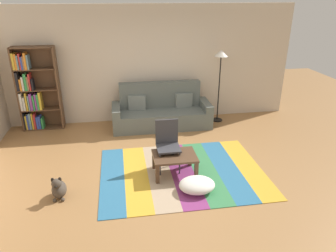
{
  "coord_description": "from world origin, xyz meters",
  "views": [
    {
      "loc": [
        -0.78,
        -4.78,
        2.95
      ],
      "look_at": [
        0.07,
        0.47,
        0.65
      ],
      "focal_mm": 33.56,
      "sensor_mm": 36.0,
      "label": 1
    }
  ],
  "objects_px": {
    "bookshelf": "(33,92)",
    "folding_chair": "(168,141)",
    "pouf": "(197,185)",
    "dog": "(59,189)",
    "standing_lamp": "(221,62)",
    "tv_remote": "(174,152)",
    "coffee_table": "(175,158)",
    "couch": "(161,112)"
  },
  "relations": [
    {
      "from": "dog",
      "to": "folding_chair",
      "type": "relative_size",
      "value": 0.44
    },
    {
      "from": "pouf",
      "to": "dog",
      "type": "distance_m",
      "value": 2.14
    },
    {
      "from": "tv_remote",
      "to": "folding_chair",
      "type": "distance_m",
      "value": 0.24
    },
    {
      "from": "bookshelf",
      "to": "dog",
      "type": "distance_m",
      "value": 3.06
    },
    {
      "from": "couch",
      "to": "dog",
      "type": "relative_size",
      "value": 5.69
    },
    {
      "from": "pouf",
      "to": "tv_remote",
      "type": "distance_m",
      "value": 0.74
    },
    {
      "from": "bookshelf",
      "to": "couch",
      "type": "bearing_deg",
      "value": -5.66
    },
    {
      "from": "dog",
      "to": "standing_lamp",
      "type": "xyz_separation_m",
      "value": [
        3.35,
        2.65,
        1.27
      ]
    },
    {
      "from": "coffee_table",
      "to": "pouf",
      "type": "distance_m",
      "value": 0.65
    },
    {
      "from": "tv_remote",
      "to": "folding_chair",
      "type": "xyz_separation_m",
      "value": [
        -0.08,
        0.17,
        0.15
      ]
    },
    {
      "from": "pouf",
      "to": "folding_chair",
      "type": "xyz_separation_m",
      "value": [
        -0.34,
        0.8,
        0.42
      ]
    },
    {
      "from": "folding_chair",
      "to": "coffee_table",
      "type": "bearing_deg",
      "value": -54.88
    },
    {
      "from": "bookshelf",
      "to": "coffee_table",
      "type": "distance_m",
      "value": 3.73
    },
    {
      "from": "pouf",
      "to": "folding_chair",
      "type": "relative_size",
      "value": 0.64
    },
    {
      "from": "bookshelf",
      "to": "pouf",
      "type": "distance_m",
      "value": 4.33
    },
    {
      "from": "couch",
      "to": "coffee_table",
      "type": "distance_m",
      "value": 2.18
    },
    {
      "from": "couch",
      "to": "folding_chair",
      "type": "height_order",
      "value": "couch"
    },
    {
      "from": "coffee_table",
      "to": "dog",
      "type": "bearing_deg",
      "value": -168.58
    },
    {
      "from": "bookshelf",
      "to": "pouf",
      "type": "xyz_separation_m",
      "value": [
        3.01,
        -3.02,
        -0.77
      ]
    },
    {
      "from": "pouf",
      "to": "dog",
      "type": "height_order",
      "value": "dog"
    },
    {
      "from": "couch",
      "to": "tv_remote",
      "type": "xyz_separation_m",
      "value": [
        -0.08,
        -2.1,
        0.05
      ]
    },
    {
      "from": "couch",
      "to": "bookshelf",
      "type": "distance_m",
      "value": 2.89
    },
    {
      "from": "pouf",
      "to": "standing_lamp",
      "type": "bearing_deg",
      "value": 66.75
    },
    {
      "from": "dog",
      "to": "standing_lamp",
      "type": "distance_m",
      "value": 4.46
    },
    {
      "from": "bookshelf",
      "to": "coffee_table",
      "type": "height_order",
      "value": "bookshelf"
    },
    {
      "from": "coffee_table",
      "to": "tv_remote",
      "type": "bearing_deg",
      "value": 91.08
    },
    {
      "from": "coffee_table",
      "to": "standing_lamp",
      "type": "xyz_separation_m",
      "value": [
        1.48,
        2.27,
        1.12
      ]
    },
    {
      "from": "coffee_table",
      "to": "couch",
      "type": "bearing_deg",
      "value": 87.93
    },
    {
      "from": "pouf",
      "to": "dog",
      "type": "xyz_separation_m",
      "value": [
        -2.14,
        0.18,
        0.05
      ]
    },
    {
      "from": "bookshelf",
      "to": "folding_chair",
      "type": "height_order",
      "value": "bookshelf"
    },
    {
      "from": "pouf",
      "to": "bookshelf",
      "type": "bearing_deg",
      "value": 134.94
    },
    {
      "from": "couch",
      "to": "pouf",
      "type": "height_order",
      "value": "couch"
    },
    {
      "from": "couch",
      "to": "coffee_table",
      "type": "xyz_separation_m",
      "value": [
        -0.08,
        -2.18,
        -0.02
      ]
    },
    {
      "from": "tv_remote",
      "to": "couch",
      "type": "bearing_deg",
      "value": 115.28
    },
    {
      "from": "standing_lamp",
      "to": "couch",
      "type": "bearing_deg",
      "value": -176.23
    },
    {
      "from": "dog",
      "to": "folding_chair",
      "type": "bearing_deg",
      "value": 19.14
    },
    {
      "from": "dog",
      "to": "bookshelf",
      "type": "bearing_deg",
      "value": 107.12
    },
    {
      "from": "bookshelf",
      "to": "folding_chair",
      "type": "distance_m",
      "value": 3.49
    },
    {
      "from": "bookshelf",
      "to": "folding_chair",
      "type": "bearing_deg",
      "value": -39.75
    },
    {
      "from": "pouf",
      "to": "tv_remote",
      "type": "bearing_deg",
      "value": 112.67
    },
    {
      "from": "dog",
      "to": "standing_lamp",
      "type": "height_order",
      "value": "standing_lamp"
    },
    {
      "from": "couch",
      "to": "coffee_table",
      "type": "relative_size",
      "value": 3.07
    }
  ]
}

